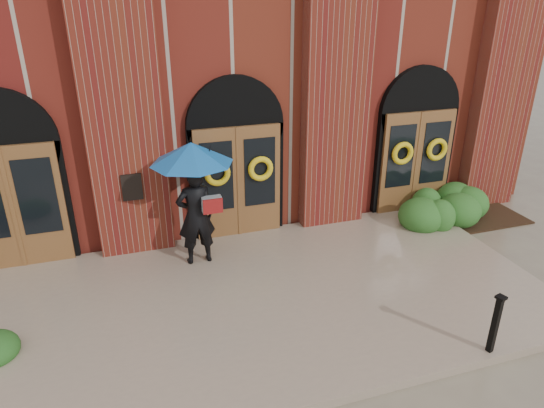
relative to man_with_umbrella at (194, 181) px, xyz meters
name	(u,v)px	position (x,y,z in m)	size (l,w,h in m)	color
ground	(277,305)	(1.12, -1.75, -1.92)	(90.00, 90.00, 0.00)	gray
landing	(275,297)	(1.12, -1.60, -1.85)	(10.00, 5.30, 0.15)	gray
church_building	(188,52)	(1.12, 7.03, 1.58)	(16.20, 12.53, 7.00)	maroon
man_with_umbrella	(194,181)	(0.00, 0.00, 0.00)	(1.67, 1.67, 2.53)	black
metal_post	(495,323)	(3.79, -4.10, -1.25)	(0.17, 0.17, 1.00)	black
hedge_wall_right	(462,207)	(6.56, 0.18, -1.53)	(3.02, 1.21, 0.78)	#28581F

